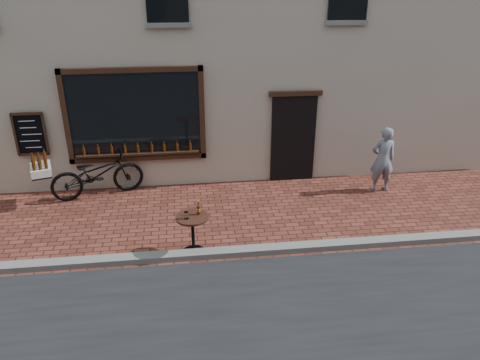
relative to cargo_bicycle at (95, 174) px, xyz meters
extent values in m
plane|color=#51231A|center=(2.91, -3.10, -0.57)|extent=(90.00, 90.00, 0.00)
cube|color=slate|center=(2.91, -2.90, -0.51)|extent=(90.00, 0.25, 0.12)
cube|color=black|center=(1.01, 0.35, 1.28)|extent=(3.00, 0.06, 2.00)
cube|color=black|center=(1.01, 0.33, 2.34)|extent=(3.24, 0.10, 0.12)
cube|color=black|center=(1.01, 0.33, 0.22)|extent=(3.24, 0.10, 0.12)
cube|color=black|center=(-0.55, 0.33, 1.28)|extent=(0.12, 0.10, 2.24)
cube|color=black|center=(2.57, 0.33, 1.28)|extent=(0.12, 0.10, 2.24)
cube|color=black|center=(1.01, 0.28, 0.35)|extent=(2.90, 0.16, 0.05)
cube|color=black|center=(4.81, 0.36, 0.53)|extent=(1.10, 0.10, 2.20)
cube|color=black|center=(4.81, 0.33, 1.69)|extent=(1.30, 0.10, 0.12)
cube|color=black|center=(-1.39, 0.34, 0.93)|extent=(0.62, 0.04, 0.92)
cylinder|color=#3D1C07|center=(-0.24, 0.28, 0.47)|extent=(0.06, 0.06, 0.19)
cylinder|color=#3D1C07|center=(0.07, 0.28, 0.47)|extent=(0.06, 0.06, 0.19)
cylinder|color=#3D1C07|center=(0.39, 0.28, 0.47)|extent=(0.06, 0.06, 0.19)
cylinder|color=#3D1C07|center=(0.70, 0.28, 0.47)|extent=(0.06, 0.06, 0.19)
cylinder|color=#3D1C07|center=(1.01, 0.28, 0.47)|extent=(0.06, 0.06, 0.19)
cylinder|color=#3D1C07|center=(1.32, 0.28, 0.47)|extent=(0.06, 0.06, 0.19)
cylinder|color=#3D1C07|center=(1.64, 0.28, 0.47)|extent=(0.06, 0.06, 0.19)
cylinder|color=#3D1C07|center=(1.95, 0.28, 0.47)|extent=(0.06, 0.06, 0.19)
cylinder|color=#3D1C07|center=(2.26, 0.28, 0.47)|extent=(0.06, 0.06, 0.19)
imported|color=black|center=(0.04, 0.01, -0.01)|extent=(2.26, 1.31, 1.12)
cube|color=black|center=(-1.10, -0.32, 0.20)|extent=(0.57, 0.69, 0.04)
cube|color=silver|center=(-1.10, -0.32, 0.31)|extent=(0.58, 0.72, 0.17)
cylinder|color=#3D1C07|center=(-0.92, -0.50, 0.51)|extent=(0.07, 0.07, 0.24)
cylinder|color=#3D1C07|center=(-1.04, -0.53, 0.51)|extent=(0.07, 0.07, 0.24)
cylinder|color=#3D1C07|center=(-1.16, -0.57, 0.51)|extent=(0.07, 0.07, 0.24)
cylinder|color=#3D1C07|center=(-0.96, -0.35, 0.51)|extent=(0.07, 0.07, 0.24)
cylinder|color=#3D1C07|center=(-1.08, -0.39, 0.51)|extent=(0.07, 0.07, 0.24)
cylinder|color=#3D1C07|center=(-1.20, -0.42, 0.51)|extent=(0.07, 0.07, 0.24)
cylinder|color=#3D1C07|center=(-1.00, -0.21, 0.51)|extent=(0.07, 0.07, 0.24)
cylinder|color=#3D1C07|center=(-1.12, -0.24, 0.51)|extent=(0.07, 0.07, 0.24)
cylinder|color=#3D1C07|center=(-1.24, -0.28, 0.51)|extent=(0.07, 0.07, 0.24)
cylinder|color=#3D1C07|center=(-1.04, -0.07, 0.51)|extent=(0.07, 0.07, 0.24)
cylinder|color=black|center=(2.20, -2.75, -0.56)|extent=(0.46, 0.46, 0.03)
cylinder|color=black|center=(2.20, -2.75, -0.18)|extent=(0.06, 0.06, 0.73)
cylinder|color=black|center=(2.20, -2.75, 0.21)|extent=(0.63, 0.63, 0.04)
cylinder|color=gold|center=(2.32, -2.69, 0.33)|extent=(0.07, 0.07, 0.06)
cylinder|color=white|center=(2.09, -2.82, 0.30)|extent=(0.08, 0.08, 0.14)
imported|color=slate|center=(6.81, -0.52, 0.23)|extent=(0.61, 0.41, 1.61)
camera|label=1|loc=(2.15, -10.38, 4.48)|focal=35.00mm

